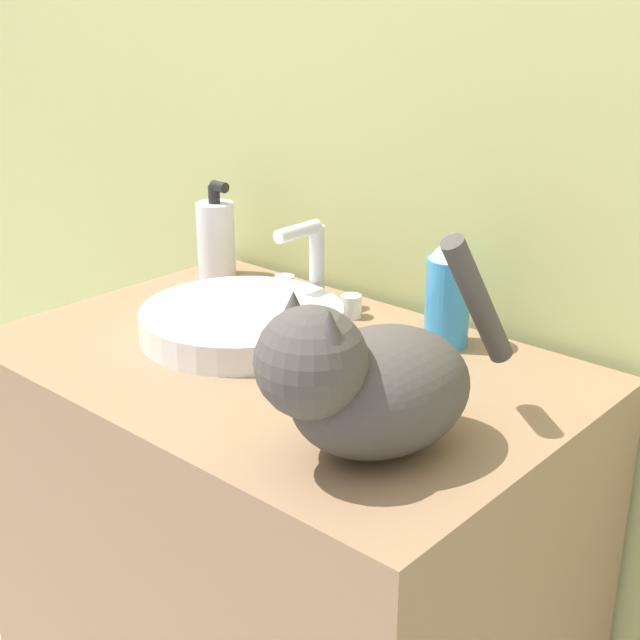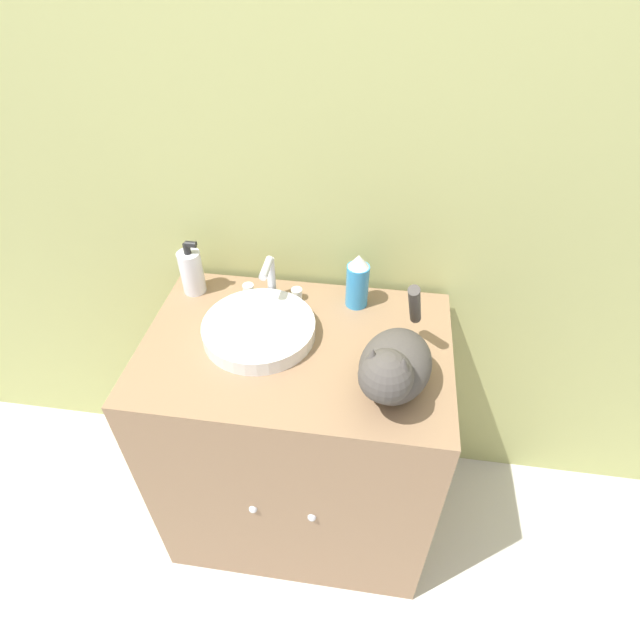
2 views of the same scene
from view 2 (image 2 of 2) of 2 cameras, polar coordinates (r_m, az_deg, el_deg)
ground_plane at (r=1.85m, az=-3.52°, el=-27.60°), size 8.00×8.00×0.00m
wall_back at (r=1.32m, az=-0.82°, el=20.34°), size 6.00×0.05×2.50m
vanity_cabinet at (r=1.61m, az=-2.29°, el=-13.42°), size 0.80×0.55×0.83m
sink_basin at (r=1.31m, az=-6.98°, el=-1.04°), size 0.29×0.29×0.04m
faucet at (r=1.40m, az=-5.65°, el=4.37°), size 0.17×0.10×0.14m
cat at (r=1.13m, az=8.40°, el=-5.27°), size 0.21×0.35×0.23m
soap_bottle at (r=1.47m, az=-14.46°, el=5.41°), size 0.07×0.07×0.17m
spray_bottle at (r=1.37m, az=4.31°, el=4.45°), size 0.06×0.06×0.16m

